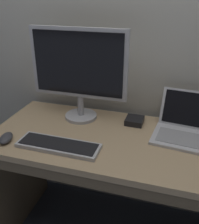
{
  "coord_description": "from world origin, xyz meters",
  "views": [
    {
      "loc": [
        0.24,
        -1.15,
        1.47
      ],
      "look_at": [
        -0.11,
        0.0,
        0.89
      ],
      "focal_mm": 41.37,
      "sensor_mm": 36.0,
      "label": 1
    }
  ],
  "objects": [
    {
      "name": "back_wall",
      "position": [
        0.0,
        0.37,
        1.33
      ],
      "size": [
        4.37,
        0.04,
        2.65
      ],
      "primitive_type": "cube",
      "color": "beige",
      "rests_on": "ground"
    },
    {
      "name": "external_monitor",
      "position": [
        -0.29,
        0.16,
        1.05
      ],
      "size": [
        0.56,
        0.19,
        0.54
      ],
      "color": "#B7B7BC",
      "rests_on": "desk"
    },
    {
      "name": "wired_keyboard",
      "position": [
        -0.28,
        -0.17,
        0.76
      ],
      "size": [
        0.42,
        0.14,
        0.02
      ],
      "color": "#BCBCC1",
      "rests_on": "desk"
    },
    {
      "name": "laptop_silver",
      "position": [
        0.33,
        0.12,
        0.79
      ],
      "size": [
        0.35,
        0.35,
        0.21
      ],
      "color": "silver",
      "rests_on": "desk"
    },
    {
      "name": "desk",
      "position": [
        0.0,
        -0.01,
        0.51
      ],
      "size": [
        1.41,
        0.63,
        0.75
      ],
      "color": "tan",
      "rests_on": "ground"
    },
    {
      "name": "computer_mouse",
      "position": [
        -0.56,
        -0.2,
        0.77
      ],
      "size": [
        0.09,
        0.12,
        0.04
      ],
      "primitive_type": "ellipsoid",
      "rotation": [
        0.0,
        0.0,
        0.28
      ],
      "color": "#38383D",
      "rests_on": "desk"
    },
    {
      "name": "external_drive_box",
      "position": [
        0.04,
        0.19,
        0.77
      ],
      "size": [
        0.1,
        0.11,
        0.03
      ],
      "primitive_type": "cube",
      "rotation": [
        0.0,
        0.0,
        -0.03
      ],
      "color": "black",
      "rests_on": "desk"
    }
  ]
}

